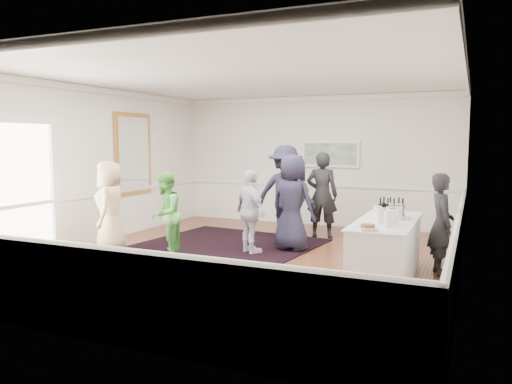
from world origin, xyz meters
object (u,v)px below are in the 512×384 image
at_px(bartender, 441,224).
at_px(guest_tan, 110,207).
at_px(nut_bowl, 368,227).
at_px(ice_bucket, 396,211).
at_px(guest_green, 165,214).
at_px(serving_table, 386,249).
at_px(guest_lilac, 251,212).
at_px(guest_navy, 292,203).
at_px(guest_dark_a, 285,192).
at_px(guest_dark_b, 322,195).

height_order(bartender, guest_tan, guest_tan).
height_order(guest_tan, nut_bowl, guest_tan).
bearing_deg(guest_tan, ice_bucket, 69.49).
height_order(bartender, guest_green, bartender).
xyz_separation_m(serving_table, guest_lilac, (-2.60, 0.74, 0.33)).
bearing_deg(guest_lilac, bartender, -145.86).
height_order(guest_lilac, guest_navy, guest_navy).
relative_size(guest_tan, guest_dark_a, 0.87).
height_order(guest_dark_a, guest_dark_b, guest_dark_a).
bearing_deg(guest_dark_a, nut_bowl, 119.72).
bearing_deg(guest_tan, guest_dark_a, 110.47).
bearing_deg(serving_table, guest_tan, -176.39).
bearing_deg(serving_table, ice_bucket, 62.00).
relative_size(guest_dark_a, guest_navy, 1.09).
distance_m(bartender, guest_dark_a, 3.68).
bearing_deg(guest_dark_b, guest_dark_a, 24.07).
bearing_deg(guest_dark_a, guest_navy, 110.62).
xyz_separation_m(guest_green, guest_navy, (1.99, 1.35, 0.15)).
height_order(guest_lilac, nut_bowl, guest_lilac).
distance_m(serving_table, guest_green, 3.98).
bearing_deg(ice_bucket, guest_lilac, 168.80).
bearing_deg(guest_dark_a, guest_dark_b, -155.35).
bearing_deg(guest_navy, guest_lilac, 56.83).
bearing_deg(guest_dark_b, serving_table, 116.27).
bearing_deg(guest_dark_a, guest_green, 51.84).
height_order(serving_table, guest_dark_b, guest_dark_b).
distance_m(guest_navy, ice_bucket, 2.37).
height_order(guest_green, guest_lilac, guest_lilac).
bearing_deg(guest_green, nut_bowl, 60.23).
distance_m(bartender, guest_green, 4.76).
bearing_deg(guest_dark_a, ice_bucket, 134.26).
relative_size(guest_tan, guest_navy, 0.94).
height_order(guest_green, ice_bucket, guest_green).
height_order(bartender, guest_dark_b, guest_dark_b).
distance_m(serving_table, guest_lilac, 2.72).
height_order(guest_green, guest_dark_b, guest_dark_b).
bearing_deg(guest_green, guest_dark_a, 131.76).
xyz_separation_m(bartender, guest_dark_b, (-2.56, 2.13, 0.13)).
height_order(bartender, guest_dark_a, guest_dark_a).
distance_m(bartender, guest_navy, 2.81).
height_order(serving_table, bartender, bartender).
height_order(ice_bucket, nut_bowl, ice_bucket).
distance_m(bartender, guest_dark_b, 3.33).
height_order(guest_dark_a, ice_bucket, guest_dark_a).
xyz_separation_m(bartender, guest_green, (-4.72, -0.67, -0.03)).
height_order(guest_navy, ice_bucket, guest_navy).
distance_m(ice_bucket, nut_bowl, 1.17).
distance_m(bartender, guest_lilac, 3.34).
bearing_deg(ice_bucket, guest_dark_b, 126.98).
bearing_deg(guest_green, serving_table, 73.98).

